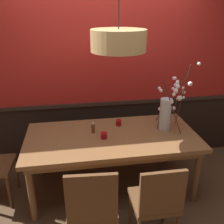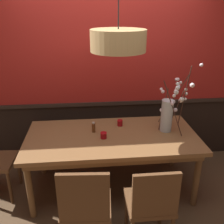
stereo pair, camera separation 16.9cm
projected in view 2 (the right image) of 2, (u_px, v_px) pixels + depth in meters
name	position (u px, v px, depth m)	size (l,w,h in m)	color
ground_plane	(112.00, 187.00, 3.27)	(24.00, 24.00, 0.00)	brown
back_wall	(107.00, 66.00, 3.41)	(5.85, 0.14, 2.82)	black
dining_table	(112.00, 141.00, 3.01)	(2.01, 0.98, 0.75)	olive
chair_far_side_left	(87.00, 122.00, 3.88)	(0.45, 0.46, 0.90)	brown
chair_near_side_right	(151.00, 203.00, 2.27)	(0.42, 0.40, 0.91)	brown
chair_near_side_left	(86.00, 206.00, 2.22)	(0.48, 0.45, 0.95)	brown
chair_far_side_right	(127.00, 121.00, 3.94)	(0.42, 0.43, 0.88)	brown
vase_with_blossoms	(169.00, 113.00, 3.01)	(0.45, 0.59, 0.85)	silver
candle_holder_nearer_center	(120.00, 123.00, 3.20)	(0.07, 0.07, 0.08)	#9E0F14
candle_holder_nearer_edge	(104.00, 135.00, 2.90)	(0.08, 0.08, 0.07)	#9E0F14
condiment_bottle	(94.00, 127.00, 3.03)	(0.04, 0.04, 0.13)	brown
pendant_lamp	(118.00, 41.00, 2.52)	(0.56, 0.56, 1.10)	tan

